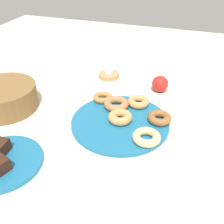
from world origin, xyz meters
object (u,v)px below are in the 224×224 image
at_px(tealight, 109,72).
at_px(apple, 160,84).
at_px(donut_plate, 120,122).
at_px(basket, 4,97).
at_px(donut_4, 116,104).
at_px(donut_5, 121,117).
at_px(donut_3, 159,118).
at_px(candle_holder, 109,75).
at_px(cake_plate, 3,162).
at_px(donut_2, 146,137).
at_px(donut_1, 103,97).
at_px(donut_0, 138,102).

height_order(tealight, apple, apple).
xyz_separation_m(donut_plate, apple, (0.28, -0.09, 0.03)).
distance_m(tealight, apple, 0.25).
bearing_deg(basket, donut_4, -73.97).
bearing_deg(donut_plate, donut_5, -87.19).
height_order(donut_3, candle_holder, donut_3).
distance_m(donut_4, cake_plate, 0.44).
relative_size(donut_2, tealight, 2.07).
height_order(donut_3, donut_5, donut_5).
xyz_separation_m(donut_1, basket, (-0.15, 0.34, 0.02)).
height_order(donut_0, cake_plate, donut_0).
distance_m(donut_0, apple, 0.17).
distance_m(donut_1, candle_holder, 0.23).
relative_size(donut_5, tealight, 1.95).
height_order(donut_4, basket, basket).
bearing_deg(donut_0, basket, 108.30).
bearing_deg(donut_2, candle_holder, 33.20).
bearing_deg(candle_holder, donut_0, -137.82).
height_order(donut_4, tealight, donut_4).
distance_m(donut_5, cake_plate, 0.40).
height_order(donut_4, apple, apple).
distance_m(donut_0, donut_4, 0.09).
bearing_deg(donut_1, tealight, 13.06).
xyz_separation_m(tealight, apple, (-0.06, -0.25, 0.01)).
distance_m(donut_0, cake_plate, 0.51).
height_order(donut_2, donut_4, donut_4).
distance_m(donut_plate, cake_plate, 0.40).
relative_size(donut_0, donut_5, 0.97).
height_order(donut_0, tealight, donut_0).
relative_size(donut_plate, donut_4, 3.67).
distance_m(donut_3, basket, 0.58).
bearing_deg(donut_2, donut_5, 55.02).
distance_m(donut_2, basket, 0.56).
relative_size(donut_1, donut_5, 0.89).
xyz_separation_m(donut_0, basket, (-0.16, 0.48, 0.02)).
distance_m(donut_plate, donut_1, 0.15).
xyz_separation_m(donut_plate, donut_0, (0.12, -0.04, 0.02)).
bearing_deg(donut_1, donut_5, -135.57).
bearing_deg(candle_holder, tealight, 0.00).
xyz_separation_m(donut_5, candle_holder, (0.33, 0.16, -0.02)).
height_order(donut_plate, donut_0, donut_0).
height_order(donut_2, basket, basket).
distance_m(donut_plate, tealight, 0.37).
bearing_deg(donut_0, donut_plate, 163.78).
distance_m(donut_0, donut_1, 0.14).
bearing_deg(donut_4, donut_0, -60.42).
relative_size(donut_plate, tealight, 7.89).
xyz_separation_m(candle_holder, apple, (-0.06, -0.25, 0.02)).
xyz_separation_m(donut_3, apple, (0.24, 0.04, 0.01)).
bearing_deg(basket, cake_plate, -144.68).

